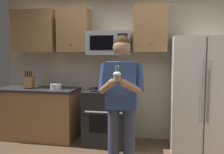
# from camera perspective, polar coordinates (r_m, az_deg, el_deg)

# --- Properties ---
(wall_back) EXTENTS (4.40, 0.10, 2.60)m
(wall_back) POSITION_cam_1_polar(r_m,az_deg,el_deg) (4.46, 1.94, 2.38)
(wall_back) COLOR #B7AD99
(wall_back) RESTS_ON ground
(oven_range) EXTENTS (0.76, 0.70, 0.93)m
(oven_range) POSITION_cam_1_polar(r_m,az_deg,el_deg) (4.23, -0.95, -9.28)
(oven_range) COLOR black
(oven_range) RESTS_ON ground
(microwave) EXTENTS (0.74, 0.41, 0.40)m
(microwave) POSITION_cam_1_polar(r_m,az_deg,el_deg) (4.22, -0.64, 7.91)
(microwave) COLOR #9EA0A5
(refrigerator) EXTENTS (0.90, 0.75, 1.80)m
(refrigerator) POSITION_cam_1_polar(r_m,az_deg,el_deg) (4.08, 20.09, -3.88)
(refrigerator) COLOR white
(refrigerator) RESTS_ON ground
(cabinet_row_upper) EXTENTS (2.78, 0.36, 0.76)m
(cabinet_row_upper) POSITION_cam_1_polar(r_m,az_deg,el_deg) (4.43, -7.95, 10.72)
(cabinet_row_upper) COLOR #9E7247
(counter_left) EXTENTS (1.44, 0.66, 0.92)m
(counter_left) POSITION_cam_1_polar(r_m,az_deg,el_deg) (4.68, -16.82, -8.08)
(counter_left) COLOR #9E7247
(counter_left) RESTS_ON ground
(knife_block) EXTENTS (0.16, 0.15, 0.32)m
(knife_block) POSITION_cam_1_polar(r_m,az_deg,el_deg) (4.61, -18.84, -1.12)
(knife_block) COLOR brown
(knife_block) RESTS_ON counter_left
(bowl_large_white) EXTENTS (0.20, 0.20, 0.09)m
(bowl_large_white) POSITION_cam_1_polar(r_m,az_deg,el_deg) (4.40, -13.03, -2.13)
(bowl_large_white) COLOR white
(bowl_large_white) RESTS_ON counter_left
(person) EXTENTS (0.60, 0.48, 1.76)m
(person) POSITION_cam_1_polar(r_m,az_deg,el_deg) (3.02, 2.23, -4.88)
(person) COLOR #383F59
(person) RESTS_ON ground
(cupcake) EXTENTS (0.09, 0.09, 0.17)m
(cupcake) POSITION_cam_1_polar(r_m,az_deg,el_deg) (2.66, 1.20, 0.19)
(cupcake) COLOR #A87F56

